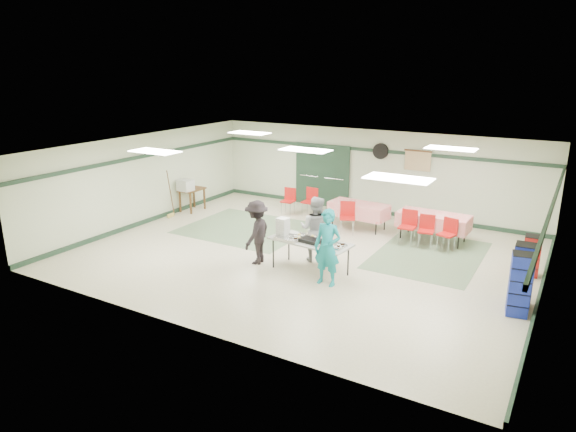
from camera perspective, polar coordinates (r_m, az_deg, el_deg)
The scene contains 42 objects.
floor at distance 13.23m, azimuth 1.85°, elevation -4.19°, with size 11.00×11.00×0.00m, color beige.
ceiling at distance 12.53m, azimuth 1.96°, elevation 7.44°, with size 11.00×11.00×0.00m, color white.
wall_back at distance 16.81m, azimuth 9.24°, elevation 4.88°, with size 11.00×11.00×0.00m, color beige.
wall_front at distance 9.29m, azimuth -11.46°, elevation -4.79°, with size 11.00×11.00×0.00m, color beige.
wall_left at distance 16.09m, azimuth -15.64°, elevation 3.97°, with size 9.00×9.00×0.00m, color beige.
wall_right at distance 11.40m, azimuth 27.03°, elevation -2.30°, with size 9.00×9.00×0.00m, color beige.
trim_back at distance 16.66m, azimuth 9.31°, elevation 7.22°, with size 11.00×0.06×0.10m, color #1D3626.
baseboard_back at distance 17.09m, azimuth 9.01°, elevation 0.63°, with size 11.00×0.06×0.12m, color #1D3626.
trim_left at distance 15.94m, azimuth -15.76°, elevation 6.41°, with size 9.00×0.06×0.10m, color #1D3626.
baseboard_left at distance 16.38m, azimuth -15.22°, elevation -0.45°, with size 9.00×0.06×0.12m, color #1D3626.
trim_right at distance 11.22m, azimuth 27.34°, elevation 1.12°, with size 9.00×0.06×0.10m, color #1D3626.
baseboard_right at distance 11.84m, azimuth 26.07°, elevation -8.20°, with size 9.00×0.06×0.12m, color #1D3626.
green_patch_a at distance 15.27m, azimuth -4.63°, elevation -1.36°, with size 3.50×3.00×0.01m, color gray.
green_patch_b at distance 13.60m, azimuth 15.39°, elevation -4.20°, with size 2.50×3.50×0.01m, color gray.
double_door_left at distance 17.70m, azimuth 2.46°, elevation 4.67°, with size 0.90×0.06×2.10m, color gray.
double_door_right at distance 17.29m, azimuth 5.25°, elevation 4.33°, with size 0.90×0.06×2.10m, color gray.
door_frame at distance 17.48m, azimuth 3.80°, elevation 4.50°, with size 2.00×0.03×2.15m, color #1D3626.
wall_fan at distance 16.53m, azimuth 10.25°, elevation 7.11°, with size 0.50×0.50×0.10m, color black.
scroll_banner at distance 16.20m, azimuth 14.21°, elevation 5.96°, with size 0.80×0.02×0.60m, color #CEB281.
serving_table at distance 11.88m, azimuth 2.48°, elevation -2.96°, with size 2.01×0.98×0.76m.
sheet_tray_right at distance 11.55m, azimuth 4.99°, elevation -3.30°, with size 0.55×0.42×0.02m, color silver.
sheet_tray_mid at distance 12.00m, azimuth 1.89°, elevation -2.48°, with size 0.60×0.46×0.02m, color silver.
sheet_tray_left at distance 12.00m, azimuth 0.17°, elevation -2.47°, with size 0.62×0.47×0.02m, color silver.
baking_pan at distance 11.76m, azimuth 2.59°, elevation -2.74°, with size 0.51×0.32×0.08m, color black.
foam_box_stack at distance 12.22m, azimuth -0.58°, elevation -1.15°, with size 0.26×0.24×0.41m, color white.
volunteer_teal at distance 11.17m, azimuth 4.41°, elevation -3.51°, with size 0.63×0.41×1.71m, color teal.
volunteer_grey at distance 12.51m, azimuth 3.07°, elevation -1.47°, with size 0.79×0.62×1.63m, color #949499.
volunteer_dark at distance 12.39m, azimuth -3.49°, elevation -1.82°, with size 1.01×0.58×1.57m, color black.
dining_table_a at distance 14.59m, azimuth 15.86°, elevation -0.48°, with size 1.94×0.93×0.77m.
dining_table_b at distance 15.24m, azimuth 7.86°, elevation 0.72°, with size 1.78×0.91×0.77m.
chair_a at distance 14.08m, azimuth 15.14°, elevation -1.22°, with size 0.46×0.46×0.86m.
chair_b at distance 14.20m, azimuth 13.23°, elevation -0.76°, with size 0.44×0.44×0.92m.
chair_c at distance 13.95m, azimuth 17.41°, elevation -1.58°, with size 0.49×0.49×0.86m.
chair_d at distance 14.78m, azimuth 6.62°, elevation 0.22°, with size 0.56×0.56×0.91m.
chair_loose_a at distance 16.42m, azimuth 2.53°, elevation 1.94°, with size 0.43×0.43×0.89m.
chair_loose_b at distance 16.58m, azimuth 0.11°, elevation 1.99°, with size 0.43×0.43×0.85m.
crate_stack_blue_a at distance 11.26m, azimuth 24.65°, elevation -6.01°, with size 0.40×0.40×1.30m, color #1A30A1.
crate_stack_red at distance 12.99m, azimuth 25.44°, elevation -4.01°, with size 0.37×0.37×0.96m, color #A41016.
crate_stack_blue_b at distance 10.83m, azimuth 24.35°, elevation -6.96°, with size 0.39×0.39×1.26m, color #1A30A1.
printer_table at distance 17.21m, azimuth -10.63°, elevation 2.65°, with size 0.56×0.87×0.74m.
office_printer at distance 16.93m, azimuth -11.32°, elevation 3.38°, with size 0.45×0.40×0.36m, color #B3B4AF.
broom at distance 16.57m, azimuth -12.92°, elevation 2.50°, with size 0.03×0.03×1.51m, color brown.
Camera 1 is at (5.86, -10.90, 4.67)m, focal length 32.00 mm.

